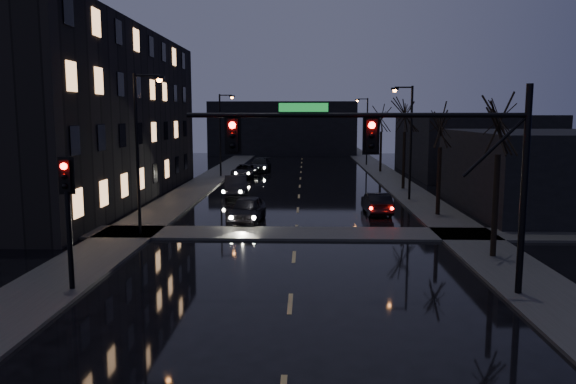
# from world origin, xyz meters

# --- Properties ---
(sidewalk_left) EXTENTS (3.00, 140.00, 0.12)m
(sidewalk_left) POSITION_xyz_m (-8.50, 35.00, 0.06)
(sidewalk_left) COLOR #2D2D2B
(sidewalk_left) RESTS_ON ground
(sidewalk_right) EXTENTS (3.00, 140.00, 0.12)m
(sidewalk_right) POSITION_xyz_m (8.50, 35.00, 0.06)
(sidewalk_right) COLOR #2D2D2B
(sidewalk_right) RESTS_ON ground
(sidewalk_cross) EXTENTS (40.00, 3.00, 0.12)m
(sidewalk_cross) POSITION_xyz_m (0.00, 18.50, 0.06)
(sidewalk_cross) COLOR #2D2D2B
(sidewalk_cross) RESTS_ON ground
(apartment_block) EXTENTS (12.00, 30.00, 12.00)m
(apartment_block) POSITION_xyz_m (-16.50, 30.00, 6.00)
(apartment_block) COLOR black
(apartment_block) RESTS_ON ground
(commercial_right_near) EXTENTS (10.00, 14.00, 5.00)m
(commercial_right_near) POSITION_xyz_m (15.50, 26.00, 2.50)
(commercial_right_near) COLOR black
(commercial_right_near) RESTS_ON ground
(commercial_right_far) EXTENTS (12.00, 18.00, 6.00)m
(commercial_right_far) POSITION_xyz_m (17.00, 48.00, 3.00)
(commercial_right_far) COLOR black
(commercial_right_far) RESTS_ON ground
(far_block) EXTENTS (22.00, 10.00, 8.00)m
(far_block) POSITION_xyz_m (-3.00, 78.00, 4.00)
(far_block) COLOR black
(far_block) RESTS_ON ground
(signal_mast) EXTENTS (11.11, 0.41, 7.00)m
(signal_mast) POSITION_xyz_m (3.85, 9.00, 4.87)
(signal_mast) COLOR black
(signal_mast) RESTS_ON ground
(signal_pole_left) EXTENTS (0.35, 0.41, 4.53)m
(signal_pole_left) POSITION_xyz_m (-7.50, 8.99, 3.01)
(signal_pole_left) COLOR black
(signal_pole_left) RESTS_ON ground
(tree_near) EXTENTS (3.52, 3.52, 8.08)m
(tree_near) POSITION_xyz_m (8.40, 14.00, 6.22)
(tree_near) COLOR black
(tree_near) RESTS_ON ground
(tree_mid_a) EXTENTS (3.30, 3.30, 7.58)m
(tree_mid_a) POSITION_xyz_m (8.40, 24.00, 5.83)
(tree_mid_a) COLOR black
(tree_mid_a) RESTS_ON ground
(tree_mid_b) EXTENTS (3.74, 3.74, 8.59)m
(tree_mid_b) POSITION_xyz_m (8.40, 36.00, 6.61)
(tree_mid_b) COLOR black
(tree_mid_b) RESTS_ON ground
(tree_far) EXTENTS (3.43, 3.43, 7.88)m
(tree_far) POSITION_xyz_m (8.40, 50.00, 6.06)
(tree_far) COLOR black
(tree_far) RESTS_ON ground
(streetlight_l_near) EXTENTS (1.53, 0.28, 8.00)m
(streetlight_l_near) POSITION_xyz_m (-7.58, 18.00, 4.77)
(streetlight_l_near) COLOR black
(streetlight_l_near) RESTS_ON ground
(streetlight_l_far) EXTENTS (1.53, 0.28, 8.00)m
(streetlight_l_far) POSITION_xyz_m (-7.58, 45.00, 4.77)
(streetlight_l_far) COLOR black
(streetlight_l_far) RESTS_ON ground
(streetlight_r_mid) EXTENTS (1.53, 0.28, 8.00)m
(streetlight_r_mid) POSITION_xyz_m (7.58, 30.00, 4.77)
(streetlight_r_mid) COLOR black
(streetlight_r_mid) RESTS_ON ground
(streetlight_r_far) EXTENTS (1.53, 0.28, 8.00)m
(streetlight_r_far) POSITION_xyz_m (7.58, 58.00, 4.77)
(streetlight_r_far) COLOR black
(streetlight_r_far) RESTS_ON ground
(oncoming_car_a) EXTENTS (2.13, 4.43, 1.46)m
(oncoming_car_a) POSITION_xyz_m (-2.83, 21.80, 0.73)
(oncoming_car_a) COLOR black
(oncoming_car_a) RESTS_ON ground
(oncoming_car_b) EXTENTS (2.22, 4.80, 1.52)m
(oncoming_car_b) POSITION_xyz_m (-4.69, 31.79, 0.76)
(oncoming_car_b) COLOR black
(oncoming_car_b) RESTS_ON ground
(oncoming_car_c) EXTENTS (2.33, 4.76, 1.30)m
(oncoming_car_c) POSITION_xyz_m (-5.40, 44.41, 0.65)
(oncoming_car_c) COLOR black
(oncoming_car_c) RESTS_ON ground
(oncoming_car_d) EXTENTS (2.24, 5.10, 1.46)m
(oncoming_car_d) POSITION_xyz_m (-4.34, 50.07, 0.73)
(oncoming_car_d) COLOR black
(oncoming_car_d) RESTS_ON ground
(lead_car) EXTENTS (1.57, 4.07, 1.32)m
(lead_car) POSITION_xyz_m (4.85, 24.72, 0.66)
(lead_car) COLOR black
(lead_car) RESTS_ON ground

